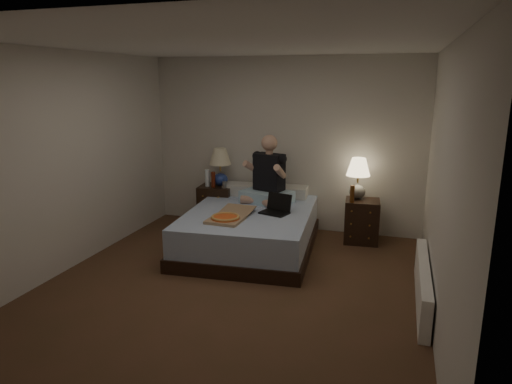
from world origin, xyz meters
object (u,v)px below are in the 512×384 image
(bed, at_px, (251,229))
(pizza_box, at_px, (225,218))
(nightstand_left, at_px, (217,206))
(laptop, at_px, (274,204))
(nightstand_right, at_px, (362,221))
(beer_bottle_right, at_px, (352,194))
(lamp_right, at_px, (358,178))
(soda_can, at_px, (225,185))
(lamp_left, at_px, (220,167))
(water_bottle, at_px, (207,178))
(radiator, at_px, (423,284))
(person, at_px, (267,169))
(beer_bottle_left, at_px, (213,180))

(bed, distance_m, pizza_box, 0.64)
(nightstand_left, bearing_deg, laptop, -39.44)
(nightstand_right, bearing_deg, pizza_box, -145.64)
(nightstand_right, distance_m, beer_bottle_right, 0.45)
(nightstand_right, height_order, lamp_right, lamp_right)
(nightstand_left, xyz_separation_m, soda_can, (0.17, -0.10, 0.37))
(soda_can, xyz_separation_m, beer_bottle_right, (1.84, -0.07, 0.02))
(lamp_left, bearing_deg, water_bottle, -149.01)
(bed, bearing_deg, water_bottle, 139.70)
(radiator, bearing_deg, lamp_left, 149.26)
(lamp_right, relative_size, person, 0.60)
(lamp_left, relative_size, pizza_box, 0.74)
(beer_bottle_left, bearing_deg, soda_can, 1.51)
(soda_can, relative_size, beer_bottle_left, 0.43)
(person, xyz_separation_m, laptop, (0.24, -0.51, -0.35))
(bed, height_order, nightstand_left, nightstand_left)
(bed, distance_m, beer_bottle_right, 1.42)
(soda_can, relative_size, person, 0.11)
(beer_bottle_left, height_order, pizza_box, beer_bottle_left)
(bed, bearing_deg, soda_can, 130.13)
(nightstand_right, bearing_deg, beer_bottle_left, 177.34)
(bed, bearing_deg, person, 73.67)
(nightstand_right, xyz_separation_m, water_bottle, (-2.25, -0.05, 0.47))
(nightstand_right, xyz_separation_m, radiator, (0.74, -1.63, -0.09))
(water_bottle, distance_m, laptop, 1.40)
(person, bearing_deg, nightstand_right, 28.14)
(bed, bearing_deg, laptop, -15.07)
(lamp_right, xyz_separation_m, beer_bottle_left, (-2.05, -0.16, -0.12))
(lamp_right, xyz_separation_m, radiator, (0.82, -1.70, -0.67))
(water_bottle, height_order, pizza_box, water_bottle)
(lamp_right, height_order, radiator, lamp_right)
(water_bottle, relative_size, soda_can, 2.50)
(nightstand_left, xyz_separation_m, person, (0.86, -0.26, 0.66))
(lamp_right, height_order, laptop, lamp_right)
(person, relative_size, pizza_box, 1.22)
(nightstand_left, relative_size, water_bottle, 2.54)
(nightstand_right, relative_size, radiator, 0.37)
(beer_bottle_left, height_order, beer_bottle_right, beer_bottle_left)
(beer_bottle_right, xyz_separation_m, radiator, (0.87, -1.48, -0.50))
(water_bottle, bearing_deg, laptop, -29.65)
(lamp_right, relative_size, water_bottle, 2.24)
(lamp_right, bearing_deg, pizza_box, -137.33)
(beer_bottle_left, xyz_separation_m, radiator, (2.88, -1.54, -0.55))
(radiator, bearing_deg, person, 145.37)
(nightstand_left, xyz_separation_m, lamp_left, (0.05, 0.03, 0.60))
(beer_bottle_right, bearing_deg, radiator, -59.55)
(water_bottle, distance_m, beer_bottle_right, 2.12)
(soda_can, bearing_deg, nightstand_left, 149.33)
(lamp_left, distance_m, lamp_right, 2.00)
(water_bottle, height_order, beer_bottle_right, water_bottle)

